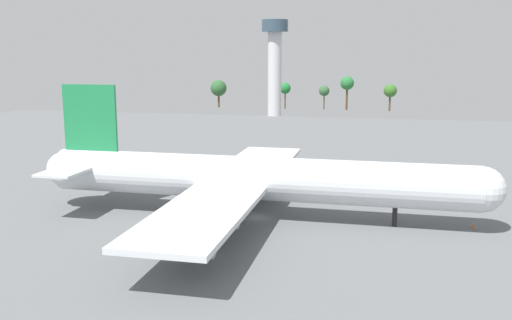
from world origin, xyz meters
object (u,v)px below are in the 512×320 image
cargo_airplane (254,179)px  safety_cone_nose (473,225)px  fuel_truck (456,196)px  control_tower (275,58)px

cargo_airplane → safety_cone_nose: size_ratio=103.21×
fuel_truck → cargo_airplane: bearing=-154.4°
safety_cone_nose → cargo_airplane: bearing=-176.8°
fuel_truck → control_tower: 138.07m
safety_cone_nose → control_tower: (-54.93, 138.10, 22.42)m
control_tower → fuel_truck: bearing=-66.6°
cargo_airplane → fuel_truck: bearing=25.6°
safety_cone_nose → control_tower: size_ratio=0.02×
cargo_airplane → control_tower: size_ratio=1.84×
cargo_airplane → control_tower: 142.83m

